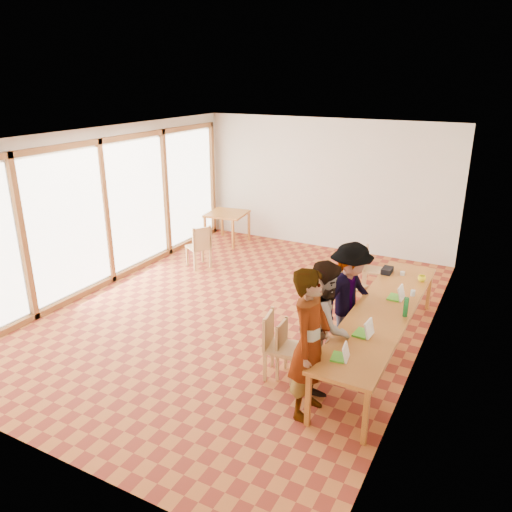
% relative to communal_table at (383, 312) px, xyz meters
% --- Properties ---
extents(ground, '(8.00, 8.00, 0.00)m').
position_rel_communal_table_xyz_m(ground, '(-2.50, 0.29, -0.70)').
color(ground, '#AD5B2A').
rests_on(ground, ground).
extents(wall_back, '(6.00, 0.10, 3.00)m').
position_rel_communal_table_xyz_m(wall_back, '(-2.50, 4.29, 0.80)').
color(wall_back, beige).
rests_on(wall_back, ground).
extents(wall_front, '(6.00, 0.10, 3.00)m').
position_rel_communal_table_xyz_m(wall_front, '(-2.50, -3.71, 0.80)').
color(wall_front, beige).
rests_on(wall_front, ground).
extents(wall_right, '(0.10, 8.00, 3.00)m').
position_rel_communal_table_xyz_m(wall_right, '(0.50, 0.29, 0.80)').
color(wall_right, beige).
rests_on(wall_right, ground).
extents(window_wall, '(0.10, 8.00, 3.00)m').
position_rel_communal_table_xyz_m(window_wall, '(-5.46, 0.29, 0.80)').
color(window_wall, white).
rests_on(window_wall, ground).
extents(ceiling, '(6.00, 8.00, 0.04)m').
position_rel_communal_table_xyz_m(ceiling, '(-2.50, 0.29, 2.32)').
color(ceiling, white).
rests_on(ceiling, wall_back).
extents(communal_table, '(0.80, 4.00, 0.75)m').
position_rel_communal_table_xyz_m(communal_table, '(0.00, 0.00, 0.00)').
color(communal_table, '#B76628').
rests_on(communal_table, ground).
extents(side_table, '(0.90, 0.90, 0.75)m').
position_rel_communal_table_xyz_m(side_table, '(-4.70, 3.49, -0.03)').
color(side_table, '#B76628').
rests_on(side_table, ground).
extents(chair_near, '(0.40, 0.40, 0.43)m').
position_rel_communal_table_xyz_m(chair_near, '(-0.99, -1.11, -0.21)').
color(chair_near, tan).
rests_on(chair_near, ground).
extents(chair_mid, '(0.50, 0.50, 0.49)m').
position_rel_communal_table_xyz_m(chair_mid, '(-1.14, -1.17, -0.14)').
color(chair_mid, tan).
rests_on(chair_mid, ground).
extents(chair_far, '(0.50, 0.50, 0.44)m').
position_rel_communal_table_xyz_m(chair_far, '(-0.95, 1.46, -0.20)').
color(chair_far, tan).
rests_on(chair_far, ground).
extents(chair_empty, '(0.44, 0.44, 0.45)m').
position_rel_communal_table_xyz_m(chair_empty, '(-0.83, 2.29, -0.19)').
color(chair_empty, tan).
rests_on(chair_empty, ground).
extents(chair_spare, '(0.59, 0.59, 0.49)m').
position_rel_communal_table_xyz_m(chair_spare, '(-4.29, 1.73, -0.13)').
color(chair_spare, tan).
rests_on(chair_spare, ground).
extents(person_near, '(0.46, 0.69, 1.88)m').
position_rel_communal_table_xyz_m(person_near, '(-0.44, -1.70, 0.24)').
color(person_near, gray).
rests_on(person_near, ground).
extents(person_mid, '(0.86, 0.99, 1.73)m').
position_rel_communal_table_xyz_m(person_mid, '(-0.50, -1.03, 0.16)').
color(person_mid, gray).
rests_on(person_mid, ground).
extents(person_far, '(0.95, 1.22, 1.66)m').
position_rel_communal_table_xyz_m(person_far, '(-0.50, 0.01, 0.13)').
color(person_far, gray).
rests_on(person_far, ground).
extents(laptop_near, '(0.22, 0.25, 0.19)m').
position_rel_communal_table_xyz_m(laptop_near, '(-0.09, -1.53, 0.10)').
color(laptop_near, green).
rests_on(laptop_near, communal_table).
extents(laptop_mid, '(0.24, 0.27, 0.21)m').
position_rel_communal_table_xyz_m(laptop_mid, '(-0.01, -0.85, 0.11)').
color(laptop_mid, green).
rests_on(laptop_mid, communal_table).
extents(laptop_far, '(0.22, 0.26, 0.21)m').
position_rel_communal_table_xyz_m(laptop_far, '(0.10, 0.45, 0.11)').
color(laptop_far, green).
rests_on(laptop_far, communal_table).
extents(yellow_mug, '(0.15, 0.15, 0.10)m').
position_rel_communal_table_xyz_m(yellow_mug, '(0.29, 1.30, 0.10)').
color(yellow_mug, yellow).
rests_on(yellow_mug, communal_table).
extents(green_bottle, '(0.07, 0.07, 0.28)m').
position_rel_communal_table_xyz_m(green_bottle, '(0.32, -0.08, 0.19)').
color(green_bottle, '#16692A').
rests_on(green_bottle, communal_table).
extents(clear_glass, '(0.07, 0.07, 0.09)m').
position_rel_communal_table_xyz_m(clear_glass, '(0.27, 0.67, 0.09)').
color(clear_glass, silver).
rests_on(clear_glass, communal_table).
extents(condiment_cup, '(0.08, 0.08, 0.06)m').
position_rel_communal_table_xyz_m(condiment_cup, '(-0.05, 1.43, 0.08)').
color(condiment_cup, white).
rests_on(condiment_cup, communal_table).
extents(pink_phone, '(0.05, 0.10, 0.01)m').
position_rel_communal_table_xyz_m(pink_phone, '(0.11, 0.70, 0.05)').
color(pink_phone, '#E44F8F').
rests_on(pink_phone, communal_table).
extents(black_pouch, '(0.16, 0.26, 0.09)m').
position_rel_communal_table_xyz_m(black_pouch, '(-0.30, 1.41, 0.09)').
color(black_pouch, black).
rests_on(black_pouch, communal_table).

